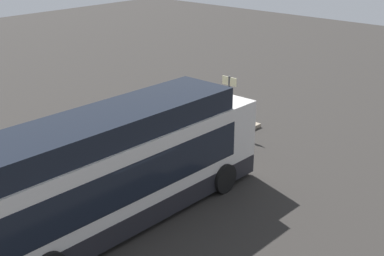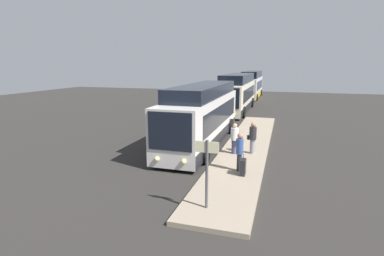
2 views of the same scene
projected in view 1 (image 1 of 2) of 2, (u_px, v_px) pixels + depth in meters
The scene contains 8 objects.
ground at pixel (123, 219), 17.44m from camera, with size 80.00×80.00×0.00m, color #2B2826.
platform at pixel (70, 189), 19.22m from camera, with size 20.00×2.59×0.18m.
bus_lead at pixel (116, 174), 16.68m from camera, with size 11.41×2.73×3.77m.
passenger_boarding at pixel (159, 125), 22.25m from camera, with size 0.46×0.46×1.80m.
passenger_waiting at pixel (98, 146), 20.36m from camera, with size 0.65×0.61×1.75m.
passenger_with_bags at pixel (120, 151), 20.01m from camera, with size 0.54×0.68×1.70m.
suitcase at pixel (163, 135), 22.96m from camera, with size 0.48×0.22×0.97m.
sign_post at pixel (229, 95), 24.48m from camera, with size 0.10×0.80×2.41m.
Camera 1 is at (-9.76, -11.89, 9.02)m, focal length 50.00 mm.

